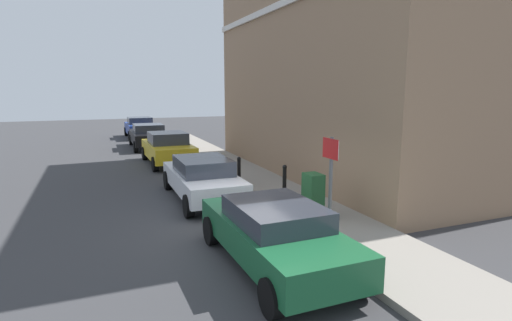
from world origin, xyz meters
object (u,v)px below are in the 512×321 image
at_px(car_blue, 140,127).
at_px(car_yellow, 168,148).
at_px(car_black, 148,136).
at_px(car_white, 202,177).
at_px(car_green, 275,233).
at_px(bollard_near_cabinet, 285,180).
at_px(street_sign, 330,173).
at_px(bollard_far_kerb, 239,171).
at_px(utility_cabinet, 313,197).

bearing_deg(car_blue, car_yellow, 179.73).
bearing_deg(car_black, car_white, -178.71).
bearing_deg(car_blue, car_green, 179.58).
height_order(car_white, bollard_near_cabinet, car_white).
bearing_deg(car_green, car_blue, -0.74).
bearing_deg(street_sign, car_green, -160.90).
relative_size(car_yellow, bollard_near_cabinet, 4.08).
height_order(car_white, bollard_far_kerb, car_white).
relative_size(car_yellow, bollard_far_kerb, 4.08).
distance_m(car_yellow, car_black, 5.66).
relative_size(bollard_far_kerb, street_sign, 0.45).
height_order(car_green, car_blue, car_blue).
xyz_separation_m(car_green, utility_cabinet, (2.06, 2.11, -0.02)).
bearing_deg(car_yellow, bollard_far_kerb, -168.08).
height_order(car_yellow, car_black, car_yellow).
bearing_deg(car_yellow, car_green, 178.98).
bearing_deg(bollard_far_kerb, car_black, 97.68).
relative_size(car_blue, bollard_near_cabinet, 3.88).
xyz_separation_m(car_white, street_sign, (1.64, -4.80, 0.95)).
distance_m(car_green, bollard_far_kerb, 6.07).
relative_size(car_white, car_blue, 1.11).
xyz_separation_m(car_yellow, car_black, (-0.18, 5.66, -0.02)).
xyz_separation_m(car_black, utility_cabinet, (2.27, -15.42, -0.05)).
bearing_deg(utility_cabinet, bollard_near_cabinet, 87.00).
bearing_deg(street_sign, car_blue, 94.29).
relative_size(car_green, car_yellow, 1.03).
height_order(car_white, car_black, car_black).
distance_m(car_green, car_black, 17.53).
relative_size(car_white, utility_cabinet, 3.89).
relative_size(bollard_near_cabinet, street_sign, 0.45).
bearing_deg(bollard_near_cabinet, bollard_far_kerb, 113.00).
distance_m(utility_cabinet, street_sign, 1.91).
bearing_deg(bollard_near_cabinet, car_yellow, 105.57).
height_order(car_white, utility_cabinet, car_white).
distance_m(car_green, street_sign, 1.92).
xyz_separation_m(car_white, car_black, (-0.14, 12.19, 0.02)).
distance_m(car_yellow, car_blue, 11.10).
xyz_separation_m(car_blue, bollard_far_kerb, (1.47, -17.06, -0.05)).
height_order(utility_cabinet, street_sign, street_sign).
height_order(car_black, bollard_far_kerb, car_black).
relative_size(car_blue, utility_cabinet, 3.50).
xyz_separation_m(car_black, bollard_far_kerb, (1.57, -11.62, -0.03)).
bearing_deg(car_green, car_white, -0.25).
bearing_deg(car_green, utility_cabinet, -45.34).
xyz_separation_m(car_black, bollard_near_cabinet, (2.37, -13.51, -0.03)).
xyz_separation_m(car_green, street_sign, (1.57, 0.54, 0.96)).
height_order(car_green, bollard_far_kerb, car_green).
bearing_deg(bollard_near_cabinet, car_black, 99.95).
relative_size(car_blue, bollard_far_kerb, 3.88).
bearing_deg(street_sign, car_yellow, 98.04).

